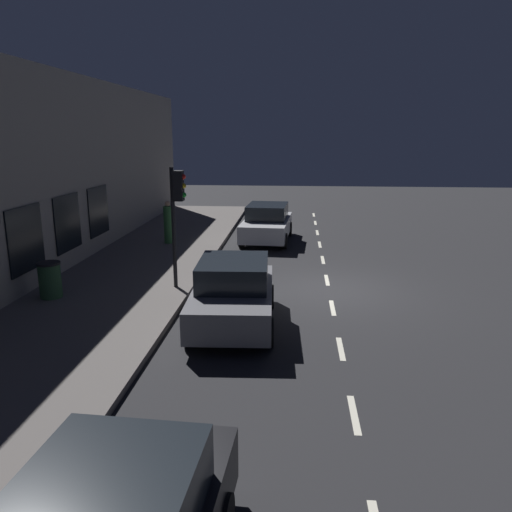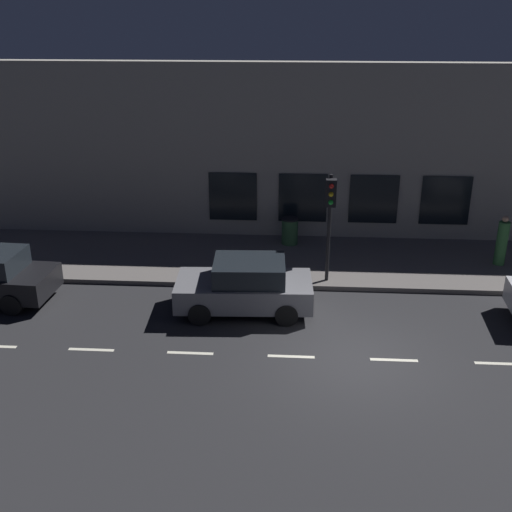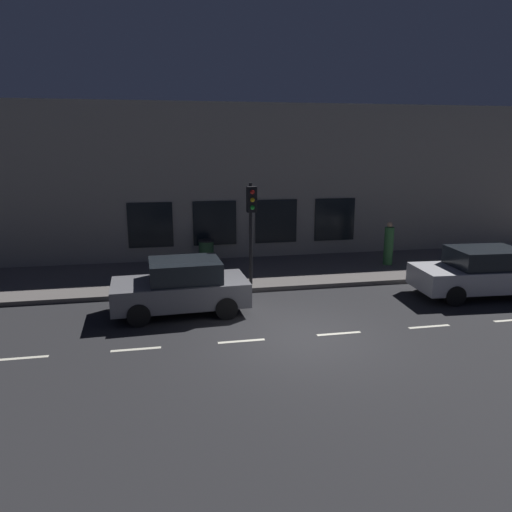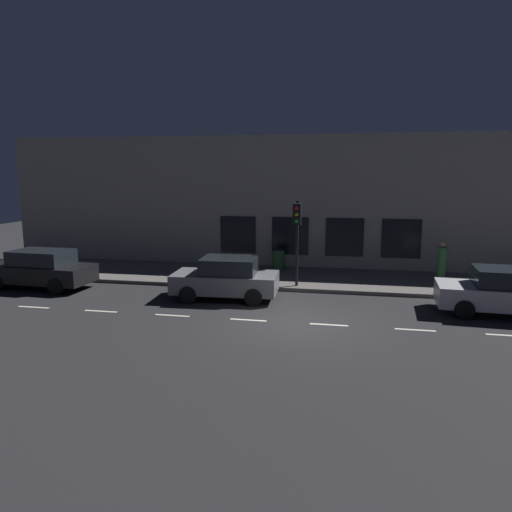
% 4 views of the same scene
% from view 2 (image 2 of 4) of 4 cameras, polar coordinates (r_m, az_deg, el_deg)
% --- Properties ---
extents(ground_plane, '(60.00, 60.00, 0.00)m').
position_cam_2_polar(ground_plane, '(16.10, 9.03, -9.33)').
color(ground_plane, '#232326').
extents(sidewalk, '(4.50, 32.00, 0.15)m').
position_cam_2_polar(sidewalk, '(21.63, 7.70, -0.48)').
color(sidewalk, '#5B5654').
rests_on(sidewalk, ground).
extents(building_facade, '(0.65, 32.00, 6.49)m').
position_cam_2_polar(building_facade, '(23.10, 7.72, 9.24)').
color(building_facade, gray).
rests_on(building_facade, ground).
extents(lane_centre_line, '(0.12, 27.20, 0.01)m').
position_cam_2_polar(lane_centre_line, '(16.23, 12.59, -9.33)').
color(lane_centre_line, beige).
rests_on(lane_centre_line, ground).
extents(traffic_light, '(0.46, 0.32, 3.46)m').
position_cam_2_polar(traffic_light, '(18.93, 6.85, 4.58)').
color(traffic_light, black).
rests_on(traffic_light, sidewalk).
extents(parked_car_2, '(2.08, 3.99, 1.58)m').
position_cam_2_polar(parked_car_2, '(17.89, -0.98, -2.79)').
color(parked_car_2, slate).
rests_on(parked_car_2, ground).
extents(pedestrian_0, '(0.52, 0.52, 1.72)m').
position_cam_2_polar(pedestrian_0, '(22.31, 21.70, 1.19)').
color(pedestrian_0, '#336B38').
rests_on(pedestrian_0, sidewalk).
extents(trash_bin, '(0.62, 0.62, 0.98)m').
position_cam_2_polar(trash_bin, '(22.68, 3.13, 2.32)').
color(trash_bin, '#2D5633').
rests_on(trash_bin, sidewalk).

